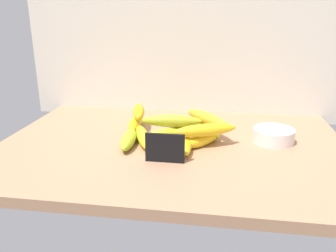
# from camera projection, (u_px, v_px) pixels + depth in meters

# --- Properties ---
(counter_top) EXTENTS (1.10, 0.76, 0.03)m
(counter_top) POSITION_uv_depth(u_px,v_px,m) (172.00, 148.00, 1.09)
(counter_top) COLOR #A87C5B
(counter_top) RESTS_ON ground
(back_wall) EXTENTS (1.30, 0.02, 0.70)m
(back_wall) POSITION_uv_depth(u_px,v_px,m) (186.00, 32.00, 1.35)
(back_wall) COLOR beige
(back_wall) RESTS_ON ground
(chalkboard_sign) EXTENTS (0.11, 0.02, 0.08)m
(chalkboard_sign) POSITION_uv_depth(u_px,v_px,m) (166.00, 149.00, 0.95)
(chalkboard_sign) COLOR black
(chalkboard_sign) RESTS_ON counter_top
(fruit_bowl) EXTENTS (0.13, 0.13, 0.04)m
(fruit_bowl) POSITION_uv_depth(u_px,v_px,m) (273.00, 135.00, 1.10)
(fruit_bowl) COLOR silver
(fruit_bowl) RESTS_ON counter_top
(banana_0) EXTENTS (0.13, 0.14, 0.04)m
(banana_0) POSITION_uv_depth(u_px,v_px,m) (202.00, 140.00, 1.07)
(banana_0) COLOR yellow
(banana_0) RESTS_ON counter_top
(banana_1) EXTENTS (0.16, 0.11, 0.03)m
(banana_1) POSITION_uv_depth(u_px,v_px,m) (171.00, 132.00, 1.15)
(banana_1) COLOR gold
(banana_1) RESTS_ON counter_top
(banana_2) EXTENTS (0.13, 0.16, 0.04)m
(banana_2) POSITION_uv_depth(u_px,v_px,m) (204.00, 130.00, 1.16)
(banana_2) COLOR gold
(banana_2) RESTS_ON counter_top
(banana_3) EXTENTS (0.05, 0.17, 0.04)m
(banana_3) POSITION_uv_depth(u_px,v_px,m) (136.00, 123.00, 1.23)
(banana_3) COLOR yellow
(banana_3) RESTS_ON counter_top
(banana_4) EXTENTS (0.06, 0.17, 0.04)m
(banana_4) POSITION_uv_depth(u_px,v_px,m) (129.00, 139.00, 1.07)
(banana_4) COLOR #A9C328
(banana_4) RESTS_ON counter_top
(banana_5) EXTENTS (0.11, 0.20, 0.04)m
(banana_5) POSITION_uv_depth(u_px,v_px,m) (143.00, 137.00, 1.10)
(banana_5) COLOR yellow
(banana_5) RESTS_ON counter_top
(banana_6) EXTENTS (0.05, 0.20, 0.04)m
(banana_6) POSITION_uv_depth(u_px,v_px,m) (186.00, 142.00, 1.05)
(banana_6) COLOR yellow
(banana_6) RESTS_ON counter_top
(banana_7) EXTENTS (0.20, 0.12, 0.04)m
(banana_7) POSITION_uv_depth(u_px,v_px,m) (205.00, 130.00, 1.04)
(banana_7) COLOR yellow
(banana_7) RESTS_ON banana_0
(banana_8) EXTENTS (0.07, 0.16, 0.04)m
(banana_8) POSITION_uv_depth(u_px,v_px,m) (139.00, 111.00, 1.22)
(banana_8) COLOR gold
(banana_8) RESTS_ON banana_3
(banana_9) EXTENTS (0.20, 0.06, 0.04)m
(banana_9) POSITION_uv_depth(u_px,v_px,m) (172.00, 121.00, 1.14)
(banana_9) COLOR #A4B027
(banana_9) RESTS_ON banana_1
(banana_10) EXTENTS (0.17, 0.18, 0.04)m
(banana_10) POSITION_uv_depth(u_px,v_px,m) (207.00, 118.00, 1.14)
(banana_10) COLOR gold
(banana_10) RESTS_ON banana_2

